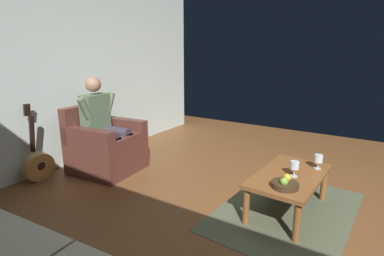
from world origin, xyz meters
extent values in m
plane|color=brown|center=(0.00, 0.00, 0.00)|extent=(7.12, 7.12, 0.00)
cube|color=silver|center=(0.00, -3.00, 1.38)|extent=(5.63, 0.06, 2.75)
cube|color=#4F563E|center=(-0.32, -0.05, 0.00)|extent=(1.76, 1.25, 0.01)
cube|color=brown|center=(-0.11, -2.34, 0.20)|extent=(0.84, 0.84, 0.40)
cube|color=brown|center=(-0.11, -2.28, 0.45)|extent=(0.57, 0.70, 0.10)
cube|color=brown|center=(-0.42, -2.37, 0.52)|extent=(0.21, 0.78, 0.24)
cube|color=brown|center=(0.21, -2.31, 0.52)|extent=(0.21, 0.78, 0.24)
cube|color=brown|center=(-0.07, -2.67, 0.63)|extent=(0.78, 0.19, 0.46)
cube|color=#566D4F|center=(-0.09, -2.50, 0.75)|extent=(0.39, 0.22, 0.50)
sphere|color=#A87A5B|center=(-0.09, -2.50, 1.13)|extent=(0.19, 0.19, 0.19)
cylinder|color=#3A333E|center=(-0.22, -2.29, 0.51)|extent=(0.17, 0.44, 0.13)
cylinder|color=#3A333E|center=(-0.24, -2.08, 0.25)|extent=(0.13, 0.13, 0.50)
cylinder|color=#566D4F|center=(-0.31, -2.47, 0.86)|extent=(0.21, 0.11, 0.29)
cylinder|color=#3A333E|center=(0.00, -2.27, 0.51)|extent=(0.17, 0.44, 0.13)
cylinder|color=#3A333E|center=(-0.02, -2.06, 0.25)|extent=(0.13, 0.13, 0.50)
cylinder|color=#566D4F|center=(0.12, -2.43, 0.86)|extent=(0.21, 0.11, 0.29)
cube|color=brown|center=(-0.32, -0.05, 0.37)|extent=(1.03, 0.61, 0.04)
cylinder|color=brown|center=(-0.76, 0.21, 0.18)|extent=(0.06, 0.06, 0.35)
cylinder|color=brown|center=(0.14, 0.16, 0.18)|extent=(0.06, 0.06, 0.35)
cylinder|color=brown|center=(-0.79, -0.25, 0.18)|extent=(0.06, 0.06, 0.35)
cylinder|color=brown|center=(0.11, -0.30, 0.18)|extent=(0.06, 0.06, 0.35)
cylinder|color=#B28746|center=(0.58, -2.79, 0.18)|extent=(0.36, 0.15, 0.37)
cylinder|color=black|center=(0.58, -2.73, 0.20)|extent=(0.10, 0.02, 0.10)
cube|color=black|center=(0.58, -2.84, 0.58)|extent=(0.05, 0.10, 0.46)
cube|color=black|center=(0.58, -2.89, 0.87)|extent=(0.07, 0.05, 0.14)
cylinder|color=silver|center=(-0.29, 0.00, 0.40)|extent=(0.07, 0.07, 0.01)
cylinder|color=silver|center=(-0.29, 0.00, 0.43)|extent=(0.01, 0.01, 0.07)
cylinder|color=silver|center=(-0.29, 0.00, 0.50)|extent=(0.08, 0.08, 0.07)
cylinder|color=#590C19|center=(-0.29, 0.00, 0.48)|extent=(0.07, 0.07, 0.03)
cylinder|color=silver|center=(-0.62, 0.15, 0.40)|extent=(0.07, 0.07, 0.01)
cylinder|color=silver|center=(-0.62, 0.15, 0.43)|extent=(0.01, 0.01, 0.06)
cylinder|color=silver|center=(-0.62, 0.15, 0.50)|extent=(0.08, 0.08, 0.08)
cylinder|color=#590C19|center=(-0.62, 0.15, 0.48)|extent=(0.07, 0.07, 0.03)
cylinder|color=#3A2818|center=(0.00, 0.00, 0.42)|extent=(0.23, 0.23, 0.05)
sphere|color=#7AAD38|center=(0.04, 0.00, 0.46)|extent=(0.07, 0.07, 0.07)
sphere|color=gold|center=(-0.06, 0.00, 0.46)|extent=(0.07, 0.07, 0.07)
camera|label=1|loc=(2.46, 0.63, 1.54)|focal=28.38mm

